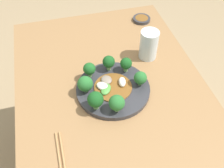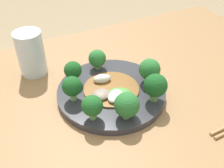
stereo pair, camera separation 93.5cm
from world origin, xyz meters
The scene contains 10 objects.
plate centered at (0.04, 0.00, 0.76)m, with size 0.27×0.27×0.02m.
broccoli_west centered at (-0.06, 0.01, 0.81)m, with size 0.05×0.05×0.07m.
broccoli_south centered at (0.03, -0.10, 0.80)m, with size 0.05×0.05×0.06m.
broccoli_north centered at (0.05, 0.10, 0.81)m, with size 0.06×0.06×0.06m.
broccoli_northeast centered at (0.12, 0.07, 0.81)m, with size 0.05×0.05×0.06m.
broccoli_southeast centered at (0.11, -0.07, 0.81)m, with size 0.05×0.05×0.06m.
broccoli_northwest centered at (-0.03, 0.08, 0.82)m, with size 0.06×0.06×0.07m.
broccoli_east centered at (0.14, -0.01, 0.81)m, with size 0.05×0.05×0.06m.
stirfry_center centered at (0.05, 0.01, 0.78)m, with size 0.14×0.14×0.02m.
drinking_glass centered at (0.19, -0.19, 0.82)m, with size 0.07×0.07×0.12m.
Camera 2 is at (0.27, 0.45, 1.19)m, focal length 42.00 mm.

